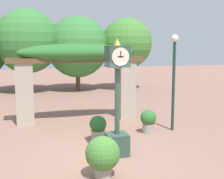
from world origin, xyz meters
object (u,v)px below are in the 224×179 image
at_px(potted_plant_near_left, 103,155).
at_px(potted_plant_near_right, 148,120).
at_px(potted_plant_far_left, 98,127).
at_px(lamp_post, 174,71).
at_px(pedestal_clock, 117,101).

distance_m(potted_plant_near_left, potted_plant_near_right, 3.77).
relative_size(potted_plant_far_left, lamp_post, 0.24).
distance_m(potted_plant_near_left, potted_plant_far_left, 2.68).
distance_m(potted_plant_near_right, lamp_post, 1.87).
height_order(pedestal_clock, potted_plant_far_left, pedestal_clock).
bearing_deg(potted_plant_far_left, pedestal_clock, -81.62).
distance_m(potted_plant_near_right, potted_plant_far_left, 1.84).
height_order(potted_plant_near_left, potted_plant_near_right, potted_plant_near_left).
relative_size(potted_plant_near_left, lamp_post, 0.29).
height_order(potted_plant_near_right, potted_plant_far_left, potted_plant_near_right).
bearing_deg(potted_plant_near_right, potted_plant_near_left, -128.00).
height_order(potted_plant_near_right, lamp_post, lamp_post).
distance_m(potted_plant_far_left, lamp_post, 3.22).
xyz_separation_m(pedestal_clock, potted_plant_near_left, (-0.71, -1.26, -0.96)).
relative_size(potted_plant_near_left, potted_plant_near_right, 1.19).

